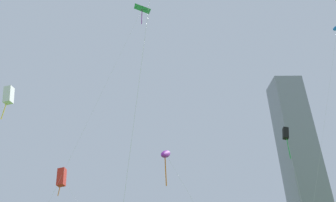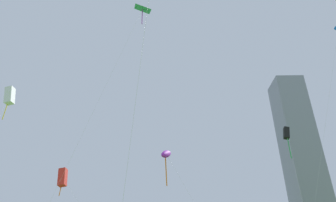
% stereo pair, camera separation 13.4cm
% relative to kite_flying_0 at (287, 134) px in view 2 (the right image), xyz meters
% --- Properties ---
extents(kite_flying_0, '(1.45, 4.43, 14.13)m').
position_rel_kite_flying_0_xyz_m(kite_flying_0, '(0.00, 0.00, 0.00)').
color(kite_flying_0, silver).
rests_on(kite_flying_0, ground).
extents(kite_flying_3, '(9.88, 2.09, 11.65)m').
position_rel_kite_flying_0_xyz_m(kite_flying_3, '(-27.91, 5.92, -2.88)').
color(kite_flying_3, silver).
rests_on(kite_flying_3, ground).
extents(kite_flying_5, '(11.85, 2.98, 31.61)m').
position_rel_kite_flying_0_xyz_m(kite_flying_5, '(-16.45, -3.07, 17.24)').
color(kite_flying_5, silver).
rests_on(kite_flying_5, ground).
extents(kite_flying_6, '(4.37, 9.02, 21.25)m').
position_rel_kite_flying_0_xyz_m(kite_flying_6, '(-34.41, 0.15, 6.71)').
color(kite_flying_6, silver).
rests_on(kite_flying_6, ground).
extents(kite_flying_7, '(6.00, 4.71, 11.12)m').
position_rel_kite_flying_0_xyz_m(kite_flying_7, '(-13.09, -3.73, -3.09)').
color(kite_flying_7, silver).
rests_on(kite_flying_7, ground).
extents(distant_highrise_0, '(16.45, 17.43, 88.66)m').
position_rel_kite_flying_0_xyz_m(distant_highrise_0, '(44.33, 117.46, 31.10)').
color(distant_highrise_0, gray).
rests_on(distant_highrise_0, ground).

